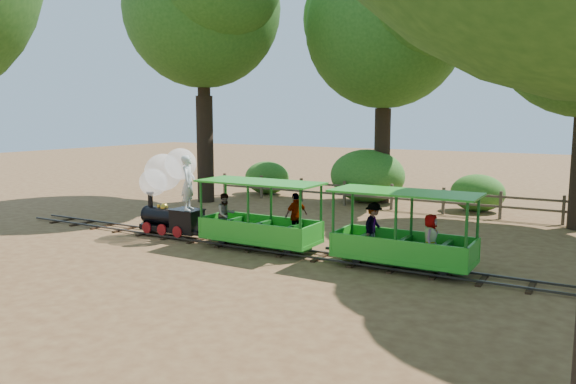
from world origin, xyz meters
The scene contains 11 objects.
ground centered at (0.00, 0.00, 0.00)m, with size 90.00×90.00×0.00m, color olive.
track centered at (0.00, 0.00, 0.07)m, with size 22.00×1.00×0.10m.
locomotive centered at (-5.17, 0.06, 1.55)m, with size 2.39×1.11×2.72m.
carriage_front centered at (-1.87, 0.00, 0.77)m, with size 3.43×1.44×1.78m.
carriage_rear centered at (2.07, 0.02, 0.76)m, with size 3.43×1.40×1.78m.
oak_nw centered at (-8.53, 6.09, 8.22)m, with size 7.94×6.98×11.08m.
oak_nc centered at (-2.03, 9.59, 7.43)m, with size 8.03×7.07×10.32m.
fence centered at (0.00, 8.00, 0.58)m, with size 18.10×0.10×1.00m.
shrub_west centered at (-7.53, 9.30, 0.76)m, with size 2.19×1.68×1.51m, color #2D6B1E.
shrub_mid_w centered at (-2.56, 9.30, 1.11)m, with size 3.21×2.47×2.22m, color #2D6B1E.
shrub_mid_e centered at (1.94, 9.30, 0.71)m, with size 2.04×1.57×1.42m, color #2D6B1E.
Camera 1 is at (6.34, -12.55, 3.65)m, focal length 35.00 mm.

